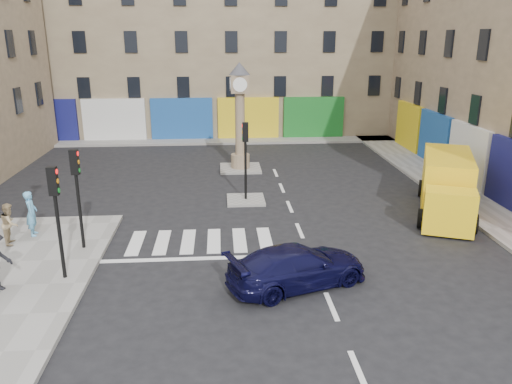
{
  "coord_description": "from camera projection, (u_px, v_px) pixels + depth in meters",
  "views": [
    {
      "loc": [
        -3.17,
        -14.83,
        7.65
      ],
      "look_at": [
        -1.86,
        3.08,
        2.0
      ],
      "focal_mm": 35.0,
      "sensor_mm": 36.0,
      "label": 1
    }
  ],
  "objects": [
    {
      "name": "ground",
      "position": [
        318.0,
        275.0,
        16.63
      ],
      "size": [
        120.0,
        120.0,
        0.0
      ],
      "primitive_type": "plane",
      "color": "black",
      "rests_on": "ground"
    },
    {
      "name": "sidewalk_right",
      "position": [
        443.0,
        183.0,
        26.72
      ],
      "size": [
        2.6,
        30.0,
        0.15
      ],
      "primitive_type": "cube",
      "color": "gray",
      "rests_on": "ground"
    },
    {
      "name": "sidewalk_far",
      "position": [
        209.0,
        141.0,
        37.44
      ],
      "size": [
        32.0,
        2.4,
        0.15
      ],
      "primitive_type": "cube",
      "color": "gray",
      "rests_on": "ground"
    },
    {
      "name": "island_near",
      "position": [
        246.0,
        200.0,
        24.08
      ],
      "size": [
        1.8,
        1.8,
        0.12
      ],
      "primitive_type": "cube",
      "color": "gray",
      "rests_on": "ground"
    },
    {
      "name": "island_far",
      "position": [
        240.0,
        168.0,
        29.79
      ],
      "size": [
        2.4,
        2.4,
        0.12
      ],
      "primitive_type": "cube",
      "color": "gray",
      "rests_on": "ground"
    },
    {
      "name": "building_far",
      "position": [
        207.0,
        24.0,
        40.43
      ],
      "size": [
        32.0,
        10.0,
        17.0
      ],
      "primitive_type": "cube",
      "color": "gray",
      "rests_on": "ground"
    },
    {
      "name": "traffic_light_left_near",
      "position": [
        56.0,
        205.0,
        15.45
      ],
      "size": [
        0.28,
        0.22,
        3.7
      ],
      "color": "black",
      "rests_on": "sidewalk_left"
    },
    {
      "name": "traffic_light_left_far",
      "position": [
        77.0,
        183.0,
        17.73
      ],
      "size": [
        0.28,
        0.22,
        3.7
      ],
      "color": "black",
      "rests_on": "sidewalk_left"
    },
    {
      "name": "traffic_light_island",
      "position": [
        245.0,
        149.0,
        23.32
      ],
      "size": [
        0.28,
        0.22,
        3.7
      ],
      "color": "black",
      "rests_on": "island_near"
    },
    {
      "name": "clock_pillar",
      "position": [
        240.0,
        110.0,
        28.73
      ],
      "size": [
        1.2,
        1.2,
        6.1
      ],
      "color": "#988063",
      "rests_on": "island_far"
    },
    {
      "name": "navy_sedan",
      "position": [
        297.0,
        266.0,
        15.79
      ],
      "size": [
        4.95,
        3.37,
        1.33
      ],
      "primitive_type": "imported",
      "rotation": [
        0.0,
        0.0,
        1.93
      ],
      "color": "black",
      "rests_on": "ground"
    },
    {
      "name": "yellow_van",
      "position": [
        447.0,
        185.0,
        22.45
      ],
      "size": [
        4.39,
        7.01,
        2.46
      ],
      "rotation": [
        0.0,
        0.0,
        -0.38
      ],
      "color": "yellow",
      "rests_on": "ground"
    },
    {
      "name": "pedestrian_blue",
      "position": [
        31.0,
        213.0,
        19.36
      ],
      "size": [
        0.55,
        0.73,
        1.79
      ],
      "primitive_type": "imported",
      "rotation": [
        0.0,
        0.0,
        1.78
      ],
      "color": "#5DA7D5",
      "rests_on": "sidewalk_left"
    },
    {
      "name": "pedestrian_tan",
      "position": [
        10.0,
        224.0,
        18.61
      ],
      "size": [
        0.73,
        0.87,
        1.58
      ],
      "primitive_type": "imported",
      "rotation": [
        0.0,
        0.0,
        1.76
      ],
      "color": "tan",
      "rests_on": "sidewalk_left"
    }
  ]
}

